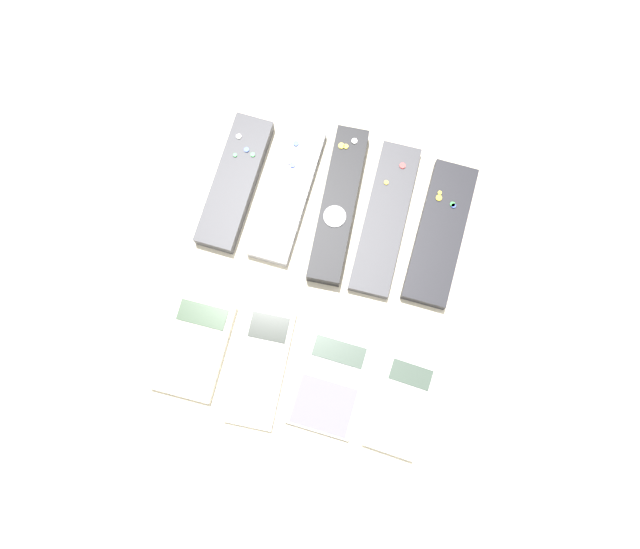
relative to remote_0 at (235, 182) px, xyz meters
The scene contains 10 objects.
ground_plane 0.19m from the remote_0, 41.66° to the right, with size 3.00×3.00×0.00m, color beige.
remote_0 is the anchor object (origin of this frame).
remote_1 0.07m from the remote_0, ahead, with size 0.06×0.20×0.02m.
remote_2 0.14m from the remote_0, ahead, with size 0.05×0.22×0.03m.
remote_3 0.21m from the remote_0, ahead, with size 0.05×0.21×0.02m.
remote_4 0.28m from the remote_0, ahead, with size 0.06×0.20×0.02m.
calculator_0 0.23m from the remote_0, 87.51° to the right, with size 0.08×0.13×0.01m.
calculator_1 0.25m from the remote_0, 66.63° to the right, with size 0.07×0.15×0.01m.
calculator_2 0.30m from the remote_0, 50.13° to the right, with size 0.09×0.13×0.01m.
calculator_3 0.37m from the remote_0, 39.36° to the right, with size 0.07×0.12×0.02m.
Camera 1 is at (0.04, -0.13, 0.81)m, focal length 35.00 mm.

